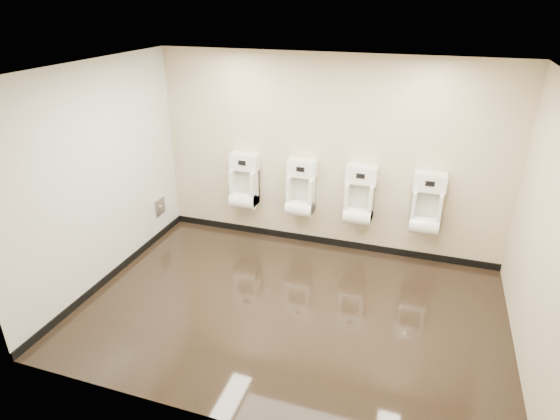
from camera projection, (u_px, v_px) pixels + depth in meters
The scene contains 14 objects.
ground at pixel (290, 309), 5.66m from camera, with size 5.00×3.50×0.00m, color black.
ceiling at pixel (293, 71), 4.49m from camera, with size 5.00×3.50×0.00m, color white.
back_wall at pixel (328, 156), 6.59m from camera, with size 5.00×0.02×2.80m, color beige.
front_wall at pixel (225, 293), 3.57m from camera, with size 5.00×0.02×2.80m, color beige.
left_wall at pixel (99, 178), 5.79m from camera, with size 0.02×3.50×2.80m, color beige.
right_wall at pixel (547, 238), 4.37m from camera, with size 0.02×3.50×2.80m, color beige.
tile_overlay_left at pixel (99, 178), 5.79m from camera, with size 0.01×3.50×2.80m, color white.
skirting_back at pixel (324, 241), 7.14m from camera, with size 5.00×0.02×0.10m, color black.
skirting_left at pixel (116, 271), 6.35m from camera, with size 0.02×3.50×0.10m, color black.
access_panel at pixel (160, 207), 7.20m from camera, with size 0.04×0.25×0.25m.
urinal_0 at pixel (244, 185), 7.04m from camera, with size 0.44×0.33×0.82m.
urinal_1 at pixel (301, 192), 6.78m from camera, with size 0.44×0.33×0.82m.
urinal_2 at pixel (359, 199), 6.54m from camera, with size 0.44×0.33×0.82m.
urinal_3 at pixel (427, 208), 6.28m from camera, with size 0.44×0.33×0.82m.
Camera 1 is at (1.33, -4.44, 3.47)m, focal length 30.00 mm.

